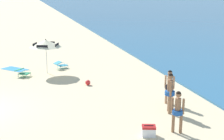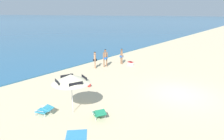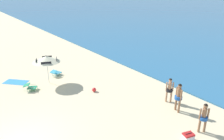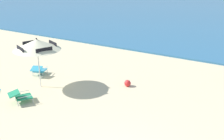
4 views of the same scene
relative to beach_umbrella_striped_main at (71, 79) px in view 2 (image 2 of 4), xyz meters
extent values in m
plane|color=beige|center=(5.97, -3.71, -1.91)|extent=(800.00, 800.00, 0.00)
cylinder|color=silver|center=(0.00, 0.00, -0.84)|extent=(0.04, 0.04, 2.14)
cone|color=beige|center=(0.00, 0.00, 0.00)|extent=(2.70, 2.70, 0.45)
cube|color=black|center=(0.27, 0.66, -0.10)|extent=(0.66, 0.30, 0.25)
cube|color=black|center=(-0.66, 0.27, -0.10)|extent=(0.30, 0.66, 0.25)
cube|color=black|center=(-0.27, -0.66, -0.10)|extent=(0.66, 0.30, 0.25)
cube|color=black|center=(0.66, -0.27, -0.10)|extent=(0.30, 0.66, 0.25)
sphere|color=black|center=(0.00, 0.00, 0.26)|extent=(0.06, 0.06, 0.06)
cube|color=teal|center=(-1.11, 1.11, -1.71)|extent=(0.70, 0.74, 0.04)
cube|color=teal|center=(-0.98, 0.77, -1.49)|extent=(0.61, 0.56, 0.16)
cylinder|color=silver|center=(-1.44, 1.29, -1.82)|extent=(0.03, 0.03, 0.18)
cylinder|color=silver|center=(-0.98, 1.46, -1.82)|extent=(0.03, 0.03, 0.18)
cylinder|color=silver|center=(-1.24, 0.76, -1.82)|extent=(0.03, 0.03, 0.18)
cylinder|color=silver|center=(-0.78, 0.93, -1.82)|extent=(0.03, 0.03, 0.18)
cylinder|color=silver|center=(-1.37, 1.01, -1.59)|extent=(0.21, 0.51, 0.02)
cylinder|color=silver|center=(-0.85, 1.21, -1.59)|extent=(0.21, 0.51, 0.02)
cube|color=#1E7F56|center=(0.48, -1.41, -1.71)|extent=(0.76, 0.78, 0.04)
cube|color=#1E7F56|center=(0.30, -1.71, -1.49)|extent=(0.64, 0.61, 0.14)
cylinder|color=silver|center=(0.42, -1.04, -1.82)|extent=(0.03, 0.03, 0.18)
cylinder|color=silver|center=(0.84, -1.29, -1.82)|extent=(0.03, 0.03, 0.18)
cylinder|color=silver|center=(0.13, -1.52, -1.82)|extent=(0.03, 0.03, 0.18)
cylinder|color=silver|center=(0.54, -1.78, -1.82)|extent=(0.03, 0.03, 0.18)
cylinder|color=silver|center=(0.24, -1.26, -1.59)|extent=(0.30, 0.47, 0.02)
cylinder|color=silver|center=(0.72, -1.55, -1.59)|extent=(0.30, 0.47, 0.02)
cylinder|color=#8C6042|center=(8.41, 4.55, -1.48)|extent=(0.13, 0.13, 0.86)
cylinder|color=#8C6042|center=(8.12, 4.64, -1.48)|extent=(0.13, 0.13, 0.86)
cylinder|color=#1E51A3|center=(8.27, 4.60, -1.03)|extent=(0.43, 0.43, 0.18)
cylinder|color=#8C6042|center=(8.27, 4.60, -0.75)|extent=(0.24, 0.24, 0.61)
cylinder|color=#8C6042|center=(8.47, 4.53, -0.76)|extent=(0.09, 0.09, 0.65)
cylinder|color=#8C6042|center=(8.06, 4.66, -0.76)|extent=(0.09, 0.09, 0.65)
sphere|color=#8C6042|center=(8.27, 4.60, -0.29)|extent=(0.23, 0.23, 0.23)
sphere|color=black|center=(8.27, 4.60, -0.26)|extent=(0.21, 0.21, 0.21)
cylinder|color=tan|center=(7.16, 4.95, -1.52)|extent=(0.12, 0.12, 0.79)
cylinder|color=tan|center=(7.35, 5.16, -1.52)|extent=(0.12, 0.12, 0.79)
cylinder|color=black|center=(7.26, 5.05, -1.10)|extent=(0.40, 0.40, 0.16)
cylinder|color=tan|center=(7.26, 5.05, -0.84)|extent=(0.22, 0.22, 0.56)
cylinder|color=tan|center=(7.12, 4.91, -0.86)|extent=(0.09, 0.09, 0.59)
cylinder|color=tan|center=(7.39, 5.20, -0.86)|extent=(0.09, 0.09, 0.59)
sphere|color=tan|center=(7.26, 5.05, -0.42)|extent=(0.21, 0.21, 0.21)
sphere|color=black|center=(7.26, 5.05, -0.40)|extent=(0.20, 0.20, 0.20)
cylinder|color=#8C6042|center=(10.14, 3.88, -1.52)|extent=(0.12, 0.12, 0.79)
cylinder|color=#8C6042|center=(10.29, 4.11, -1.52)|extent=(0.12, 0.12, 0.79)
cylinder|color=#1E51A3|center=(10.22, 4.00, -1.10)|extent=(0.40, 0.40, 0.16)
cylinder|color=#8C6042|center=(10.22, 4.00, -0.84)|extent=(0.22, 0.22, 0.56)
cylinder|color=#8C6042|center=(10.11, 3.83, -0.86)|extent=(0.09, 0.09, 0.59)
cylinder|color=#8C6042|center=(10.33, 4.16, -0.86)|extent=(0.09, 0.09, 0.59)
sphere|color=#8C6042|center=(10.22, 4.00, -0.42)|extent=(0.21, 0.21, 0.21)
sphere|color=black|center=(10.22, 4.00, -0.39)|extent=(0.20, 0.20, 0.20)
cube|color=white|center=(10.22, 2.88, -1.75)|extent=(0.46, 0.56, 0.32)
cube|color=red|center=(10.22, 2.88, -1.55)|extent=(0.48, 0.57, 0.08)
cylinder|color=black|center=(10.22, 2.88, -1.50)|extent=(0.12, 0.33, 0.02)
sphere|color=red|center=(3.27, 1.99, -1.77)|extent=(0.29, 0.29, 0.29)
camera|label=1|loc=(20.34, -1.27, 3.28)|focal=51.87mm
camera|label=2|loc=(-6.15, -7.41, 3.19)|focal=31.18mm
camera|label=3|loc=(14.57, -4.79, 4.85)|focal=33.70mm
camera|label=4|loc=(8.54, -8.22, 3.10)|focal=45.32mm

